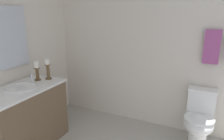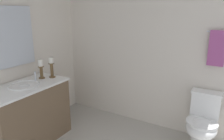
# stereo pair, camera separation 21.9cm
# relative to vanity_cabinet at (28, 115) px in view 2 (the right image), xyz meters

# --- Properties ---
(wall_back) EXTENTS (2.89, 0.04, 2.45)m
(wall_back) POSITION_rel_vanity_cabinet_xyz_m (1.12, 1.36, 0.80)
(wall_back) COLOR silver
(wall_back) RESTS_ON ground
(wall_left) EXTENTS (0.04, 2.32, 2.45)m
(wall_left) POSITION_rel_vanity_cabinet_xyz_m (-0.32, 0.20, 0.80)
(wall_left) COLOR silver
(wall_left) RESTS_ON ground
(vanity_cabinet) EXTENTS (0.58, 1.12, 0.84)m
(vanity_cabinet) POSITION_rel_vanity_cabinet_xyz_m (0.00, 0.00, 0.00)
(vanity_cabinet) COLOR brown
(vanity_cabinet) RESTS_ON ground
(sink_basin) EXTENTS (0.40, 0.40, 0.24)m
(sink_basin) POSITION_rel_vanity_cabinet_xyz_m (0.00, 0.00, 0.38)
(sink_basin) COLOR white
(sink_basin) RESTS_ON vanity_cabinet
(mirror) EXTENTS (0.02, 0.86, 0.80)m
(mirror) POSITION_rel_vanity_cabinet_xyz_m (-0.28, 0.00, 1.02)
(mirror) COLOR silver
(candle_holder_tall) EXTENTS (0.09, 0.09, 0.29)m
(candle_holder_tall) POSITION_rel_vanity_cabinet_xyz_m (0.06, 0.44, 0.57)
(candle_holder_tall) COLOR brown
(candle_holder_tall) RESTS_ON vanity_cabinet
(candle_holder_short) EXTENTS (0.09, 0.09, 0.27)m
(candle_holder_short) POSITION_rel_vanity_cabinet_xyz_m (-0.04, 0.33, 0.56)
(candle_holder_short) COLOR brown
(candle_holder_short) RESTS_ON vanity_cabinet
(toilet) EXTENTS (0.39, 0.54, 0.75)m
(toilet) POSITION_rel_vanity_cabinet_xyz_m (2.07, 1.08, -0.06)
(toilet) COLOR white
(toilet) RESTS_ON ground
(towel_near_vanity) EXTENTS (0.20, 0.03, 0.45)m
(towel_near_vanity) POSITION_rel_vanity_cabinet_xyz_m (2.11, 1.28, 0.90)
(towel_near_vanity) COLOR #A54C8C
(towel_near_vanity) RESTS_ON towel_bar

